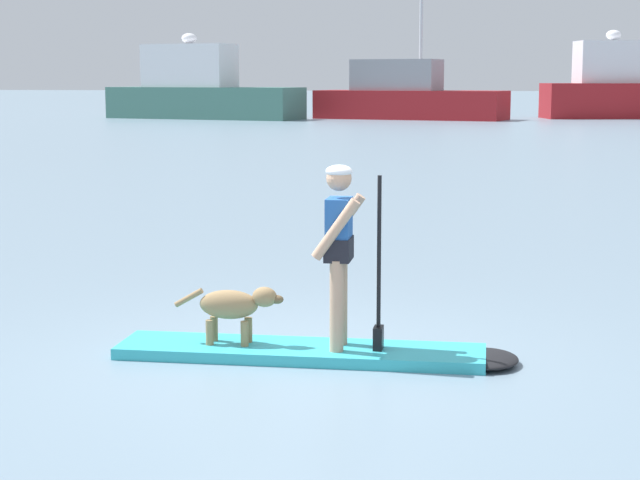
{
  "coord_description": "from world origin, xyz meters",
  "views": [
    {
      "loc": [
        1.78,
        -9.17,
        2.44
      ],
      "look_at": [
        0.0,
        1.0,
        0.9
      ],
      "focal_mm": 61.04,
      "sensor_mm": 36.0,
      "label": 1
    }
  ],
  "objects_px": {
    "dog": "(234,306)",
    "moored_boat_center": "(200,91)",
    "paddleboard": "(326,353)",
    "moored_boat_far_starboard": "(407,97)",
    "moored_boat_outer": "(620,89)",
    "person_paddler": "(341,243)"
  },
  "relations": [
    {
      "from": "moored_boat_center",
      "to": "moored_boat_outer",
      "type": "xyz_separation_m",
      "value": [
        25.02,
        5.11,
        0.1
      ]
    },
    {
      "from": "dog",
      "to": "moored_boat_outer",
      "type": "relative_size",
      "value": 0.1
    },
    {
      "from": "person_paddler",
      "to": "dog",
      "type": "height_order",
      "value": "person_paddler"
    },
    {
      "from": "dog",
      "to": "moored_boat_outer",
      "type": "height_order",
      "value": "moored_boat_outer"
    },
    {
      "from": "moored_boat_center",
      "to": "paddleboard",
      "type": "bearing_deg",
      "value": -72.73
    },
    {
      "from": "paddleboard",
      "to": "dog",
      "type": "xyz_separation_m",
      "value": [
        -0.82,
        -0.02,
        0.39
      ]
    },
    {
      "from": "paddleboard",
      "to": "moored_boat_far_starboard",
      "type": "xyz_separation_m",
      "value": [
        -4.61,
        56.07,
        1.29
      ]
    },
    {
      "from": "dog",
      "to": "moored_boat_center",
      "type": "xyz_separation_m",
      "value": [
        -16.15,
        54.63,
        1.21
      ]
    },
    {
      "from": "moored_boat_far_starboard",
      "to": "dog",
      "type": "bearing_deg",
      "value": -86.14
    },
    {
      "from": "person_paddler",
      "to": "moored_boat_far_starboard",
      "type": "relative_size",
      "value": 0.14
    },
    {
      "from": "person_paddler",
      "to": "moored_boat_center",
      "type": "relative_size",
      "value": 0.13
    },
    {
      "from": "moored_boat_center",
      "to": "moored_boat_far_starboard",
      "type": "relative_size",
      "value": 1.06
    },
    {
      "from": "person_paddler",
      "to": "moored_boat_center",
      "type": "bearing_deg",
      "value": 107.39
    },
    {
      "from": "person_paddler",
      "to": "moored_boat_outer",
      "type": "bearing_deg",
      "value": 82.44
    },
    {
      "from": "dog",
      "to": "moored_boat_center",
      "type": "bearing_deg",
      "value": 106.47
    },
    {
      "from": "dog",
      "to": "moored_boat_center",
      "type": "relative_size",
      "value": 0.08
    },
    {
      "from": "paddleboard",
      "to": "moored_boat_far_starboard",
      "type": "height_order",
      "value": "moored_boat_far_starboard"
    },
    {
      "from": "moored_boat_center",
      "to": "moored_boat_far_starboard",
      "type": "xyz_separation_m",
      "value": [
        12.37,
        1.45,
        -0.31
      ]
    },
    {
      "from": "person_paddler",
      "to": "dog",
      "type": "xyz_separation_m",
      "value": [
        -0.95,
        -0.02,
        -0.59
      ]
    },
    {
      "from": "paddleboard",
      "to": "person_paddler",
      "type": "bearing_deg",
      "value": 1.09
    },
    {
      "from": "moored_boat_far_starboard",
      "to": "moored_boat_center",
      "type": "bearing_deg",
      "value": -173.3
    },
    {
      "from": "person_paddler",
      "to": "moored_boat_far_starboard",
      "type": "bearing_deg",
      "value": 94.83
    }
  ]
}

